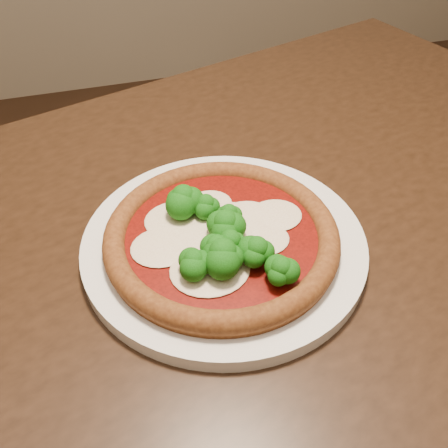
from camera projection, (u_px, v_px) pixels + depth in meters
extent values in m
cube|color=black|center=(232.00, 239.00, 0.64)|extent=(1.52, 1.17, 0.04)
cylinder|color=black|center=(344.00, 173.00, 1.37)|extent=(0.06, 0.06, 0.71)
cylinder|color=silver|center=(224.00, 243.00, 0.59)|extent=(0.34, 0.34, 0.02)
cylinder|color=brown|center=(222.00, 240.00, 0.58)|extent=(0.27, 0.27, 0.01)
torus|color=brown|center=(222.00, 235.00, 0.57)|extent=(0.27, 0.27, 0.03)
cylinder|color=#6A0B05|center=(222.00, 235.00, 0.57)|extent=(0.22, 0.22, 0.00)
ellipsoid|color=beige|center=(264.00, 239.00, 0.56)|extent=(0.06, 0.05, 0.00)
ellipsoid|color=beige|center=(209.00, 204.00, 0.61)|extent=(0.06, 0.05, 0.00)
ellipsoid|color=beige|center=(162.00, 247.00, 0.55)|extent=(0.07, 0.06, 0.01)
ellipsoid|color=beige|center=(247.00, 218.00, 0.59)|extent=(0.07, 0.06, 0.01)
ellipsoid|color=beige|center=(223.00, 230.00, 0.57)|extent=(0.11, 0.10, 0.01)
ellipsoid|color=beige|center=(275.00, 215.00, 0.59)|extent=(0.06, 0.06, 0.01)
ellipsoid|color=beige|center=(210.00, 269.00, 0.53)|extent=(0.09, 0.08, 0.01)
ellipsoid|color=beige|center=(176.00, 220.00, 0.59)|extent=(0.07, 0.07, 0.01)
ellipsoid|color=#197713|center=(226.00, 224.00, 0.55)|extent=(0.05, 0.05, 0.04)
ellipsoid|color=#197713|center=(229.00, 214.00, 0.57)|extent=(0.04, 0.04, 0.03)
ellipsoid|color=#197713|center=(194.00, 261.00, 0.51)|extent=(0.04, 0.04, 0.03)
ellipsoid|color=#197713|center=(183.00, 198.00, 0.58)|extent=(0.05, 0.05, 0.04)
ellipsoid|color=#197713|center=(206.00, 204.00, 0.58)|extent=(0.04, 0.04, 0.03)
ellipsoid|color=#197713|center=(230.00, 242.00, 0.53)|extent=(0.04, 0.04, 0.03)
ellipsoid|color=#197713|center=(223.00, 254.00, 0.51)|extent=(0.05, 0.05, 0.04)
ellipsoid|color=#197713|center=(281.00, 269.00, 0.50)|extent=(0.04, 0.04, 0.03)
ellipsoid|color=#197713|center=(217.00, 247.00, 0.52)|extent=(0.04, 0.04, 0.04)
ellipsoid|color=#197713|center=(257.00, 249.00, 0.52)|extent=(0.04, 0.04, 0.04)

